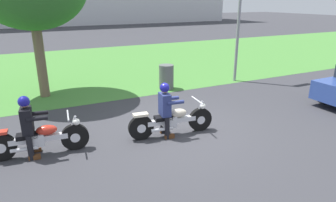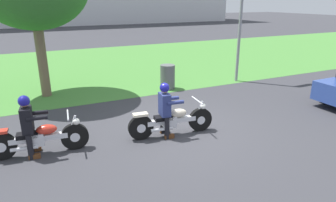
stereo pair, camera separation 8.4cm
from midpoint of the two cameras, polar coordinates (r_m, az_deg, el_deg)
name	(u,v)px [view 2 (the right image)]	position (r m, az deg, el deg)	size (l,w,h in m)	color
ground	(176,130)	(8.00, 1.86, -5.54)	(120.00, 120.00, 0.00)	#38383D
grass_verge	(97,66)	(16.26, -13.23, 6.58)	(60.00, 12.00, 0.01)	#478438
motorcycle_lead	(172,121)	(7.59, 1.03, -3.77)	(2.22, 0.66, 0.87)	black
rider_lead	(165,106)	(7.38, -0.19, -0.87)	(0.58, 0.50, 1.39)	black
motorcycle_follow	(39,138)	(7.24, -22.95, -6.52)	(2.13, 0.66, 0.87)	black
rider_follow	(28,121)	(7.10, -24.73, -3.51)	(0.58, 0.50, 1.39)	black
trash_can	(168,77)	(11.55, 0.12, 4.59)	(0.56, 0.56, 0.93)	#595E5B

